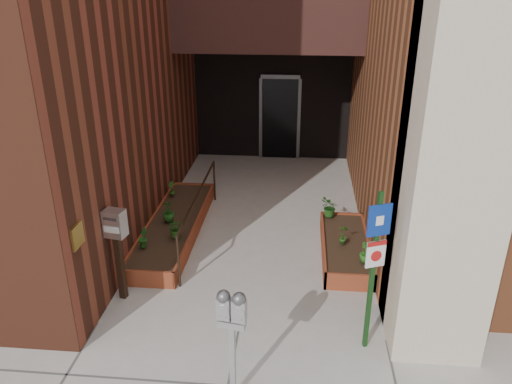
# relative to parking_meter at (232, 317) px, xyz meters

# --- Properties ---
(ground) EXTENTS (80.00, 80.00, 0.00)m
(ground) POSITION_rel_parking_meter_xyz_m (-0.09, 1.15, -1.13)
(ground) COLOR #9E9991
(ground) RESTS_ON ground
(planter_left) EXTENTS (0.90, 3.60, 0.30)m
(planter_left) POSITION_rel_parking_meter_xyz_m (-1.64, 3.85, -0.99)
(planter_left) COLOR maroon
(planter_left) RESTS_ON ground
(planter_right) EXTENTS (0.80, 2.20, 0.30)m
(planter_right) POSITION_rel_parking_meter_xyz_m (1.51, 3.35, -0.99)
(planter_right) COLOR maroon
(planter_right) RESTS_ON ground
(handrail) EXTENTS (0.04, 3.34, 0.90)m
(handrail) POSITION_rel_parking_meter_xyz_m (-1.14, 3.80, -0.38)
(handrail) COLOR black
(handrail) RESTS_ON ground
(parking_meter) EXTENTS (0.33, 0.18, 1.46)m
(parking_meter) POSITION_rel_parking_meter_xyz_m (0.00, 0.00, 0.00)
(parking_meter) COLOR #A5A5A7
(parking_meter) RESTS_ON ground
(sign_post) EXTENTS (0.29, 0.13, 2.22)m
(sign_post) POSITION_rel_parking_meter_xyz_m (1.62, 1.01, 0.24)
(sign_post) COLOR #163D16
(sign_post) RESTS_ON ground
(payment_dropbox) EXTENTS (0.32, 0.27, 1.46)m
(payment_dropbox) POSITION_rel_parking_meter_xyz_m (-1.92, 1.79, -0.07)
(payment_dropbox) COLOR black
(payment_dropbox) RESTS_ON ground
(shrub_left_a) EXTENTS (0.40, 0.40, 0.33)m
(shrub_left_a) POSITION_rel_parking_meter_xyz_m (-1.43, 3.20, -0.66)
(shrub_left_a) COLOR #265919
(shrub_left_a) RESTS_ON planter_left
(shrub_left_b) EXTENTS (0.21, 0.21, 0.33)m
(shrub_left_b) POSITION_rel_parking_meter_xyz_m (-1.90, 2.82, -0.66)
(shrub_left_b) COLOR #1E5E1B
(shrub_left_b) RESTS_ON planter_left
(shrub_left_c) EXTENTS (0.26, 0.26, 0.40)m
(shrub_left_c) POSITION_rel_parking_meter_xyz_m (-1.72, 3.79, -0.63)
(shrub_left_c) COLOR #1D4F16
(shrub_left_c) RESTS_ON planter_left
(shrub_left_d) EXTENTS (0.25, 0.25, 0.33)m
(shrub_left_d) POSITION_rel_parking_meter_xyz_m (-1.94, 4.91, -0.66)
(shrub_left_d) COLOR #2A5E1B
(shrub_left_d) RESTS_ON planter_left
(shrub_right_a) EXTENTS (0.26, 0.26, 0.34)m
(shrub_right_a) POSITION_rel_parking_meter_xyz_m (1.76, 2.66, -0.66)
(shrub_right_a) COLOR #28621C
(shrub_right_a) RESTS_ON planter_right
(shrub_right_b) EXTENTS (0.20, 0.20, 0.36)m
(shrub_right_b) POSITION_rel_parking_meter_xyz_m (1.45, 3.21, -0.64)
(shrub_right_b) COLOR #265618
(shrub_right_b) RESTS_ON planter_right
(shrub_right_c) EXTENTS (0.44, 0.44, 0.37)m
(shrub_right_c) POSITION_rel_parking_meter_xyz_m (1.26, 4.25, -0.64)
(shrub_right_c) COLOR #1D5117
(shrub_right_c) RESTS_ON planter_right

